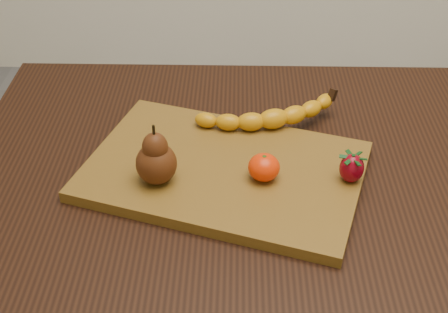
{
  "coord_description": "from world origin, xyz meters",
  "views": [
    {
      "loc": [
        -0.03,
        -0.87,
        1.41
      ],
      "look_at": [
        -0.05,
        -0.04,
        0.8
      ],
      "focal_mm": 50.0,
      "sensor_mm": 36.0,
      "label": 1
    }
  ],
  "objects_px": {
    "cutting_board": "(224,171)",
    "mandarin": "(264,167)",
    "table": "(249,203)",
    "pear": "(156,154)"
  },
  "relations": [
    {
      "from": "cutting_board",
      "to": "mandarin",
      "type": "distance_m",
      "value": 0.08
    },
    {
      "from": "table",
      "to": "cutting_board",
      "type": "xyz_separation_m",
      "value": [
        -0.05,
        -0.04,
        0.11
      ]
    },
    {
      "from": "cutting_board",
      "to": "mandarin",
      "type": "xyz_separation_m",
      "value": [
        0.06,
        -0.03,
        0.03
      ]
    },
    {
      "from": "table",
      "to": "pear",
      "type": "bearing_deg",
      "value": -151.16
    },
    {
      "from": "table",
      "to": "mandarin",
      "type": "relative_size",
      "value": 19.38
    },
    {
      "from": "pear",
      "to": "cutting_board",
      "type": "bearing_deg",
      "value": 20.03
    },
    {
      "from": "pear",
      "to": "mandarin",
      "type": "bearing_deg",
      "value": 2.81
    },
    {
      "from": "table",
      "to": "pear",
      "type": "xyz_separation_m",
      "value": [
        -0.15,
        -0.08,
        0.17
      ]
    },
    {
      "from": "table",
      "to": "pear",
      "type": "height_order",
      "value": "pear"
    },
    {
      "from": "table",
      "to": "mandarin",
      "type": "bearing_deg",
      "value": -75.36
    }
  ]
}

